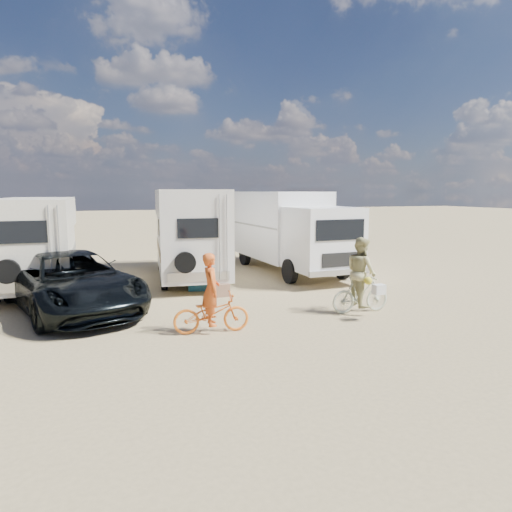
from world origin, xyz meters
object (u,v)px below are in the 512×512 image
object	(u,v)px
bike_parked	(336,259)
crate	(220,289)
rider_man	(211,297)
rv_left	(38,244)
bike_woman	(360,294)
box_truck	(290,232)
dark_suv	(71,282)
bike_man	(211,313)
rv_main	(189,234)
rider_woman	(361,279)
cooler	(198,283)

from	to	relation	value
bike_parked	crate	distance (m)	5.99
rider_man	bike_parked	world-z (taller)	rider_man
rv_left	bike_woman	bearing A→B (deg)	-36.76
box_truck	dark_suv	world-z (taller)	box_truck
bike_woman	bike_man	bearing A→B (deg)	97.09
rv_main	rv_left	xyz separation A→B (m)	(-5.04, -0.08, -0.14)
box_truck	dark_suv	bearing A→B (deg)	-158.22
rider_woman	cooler	world-z (taller)	rider_woman
rider_woman	rider_man	bearing A→B (deg)	97.09
rv_main	crate	size ratio (longest dim) A/B	13.34
dark_suv	crate	xyz separation A→B (m)	(4.20, 0.32, -0.59)
rider_woman	rv_main	bearing A→B (deg)	29.00
crate	bike_man	bearing A→B (deg)	-109.05
rider_man	rider_woman	size ratio (longest dim) A/B	0.90
box_truck	rv_main	bearing A→B (deg)	176.39
bike_man	rider_man	world-z (taller)	rider_man
rv_left	bike_man	world-z (taller)	rv_left
bike_woman	bike_parked	bearing A→B (deg)	-21.39
rv_left	rider_woman	world-z (taller)	rv_left
rider_woman	box_truck	bearing A→B (deg)	-4.75
box_truck	cooler	size ratio (longest dim) A/B	12.21
crate	cooler	bearing A→B (deg)	113.66
dark_suv	cooler	xyz separation A→B (m)	(3.75, 1.35, -0.55)
dark_suv	bike_man	size ratio (longest dim) A/B	3.30
rv_left	cooler	size ratio (longest dim) A/B	10.31
rv_left	box_truck	size ratio (longest dim) A/B	0.84
dark_suv	bike_woman	xyz separation A→B (m)	(7.14, -2.85, -0.30)
cooler	crate	xyz separation A→B (m)	(0.45, -1.03, -0.04)
rv_main	bike_parked	bearing A→B (deg)	-1.54
rider_man	bike_parked	xyz separation A→B (m)	(6.66, 5.92, -0.33)
dark_suv	rider_woman	size ratio (longest dim) A/B	3.11
rider_man	rider_woman	bearing A→B (deg)	-79.63
box_truck	rider_man	size ratio (longest dim) A/B	4.43
rider_man	rider_woman	xyz separation A→B (m)	(4.14, 0.31, 0.09)
rider_woman	bike_woman	bearing A→B (deg)	0.00
rv_main	rider_woman	distance (m)	7.25
rv_main	rider_woman	xyz separation A→B (m)	(3.18, -6.47, -0.71)
bike_parked	crate	bearing A→B (deg)	136.50
bike_parked	crate	xyz separation A→B (m)	(-5.46, -2.44, -0.30)
bike_parked	cooler	distance (m)	6.08
crate	box_truck	bearing A→B (deg)	40.05
dark_suv	cooler	distance (m)	4.03
rider_man	bike_parked	bearing A→B (deg)	-42.28
rv_main	bike_woman	distance (m)	7.30
rv_left	cooler	distance (m)	5.45
rv_main	bike_man	distance (m)	6.95
box_truck	bike_man	world-z (taller)	box_truck
bike_parked	rv_main	bearing A→B (deg)	103.82
box_truck	bike_parked	xyz separation A→B (m)	(1.68, -0.74, -1.09)
rv_main	box_truck	distance (m)	4.03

